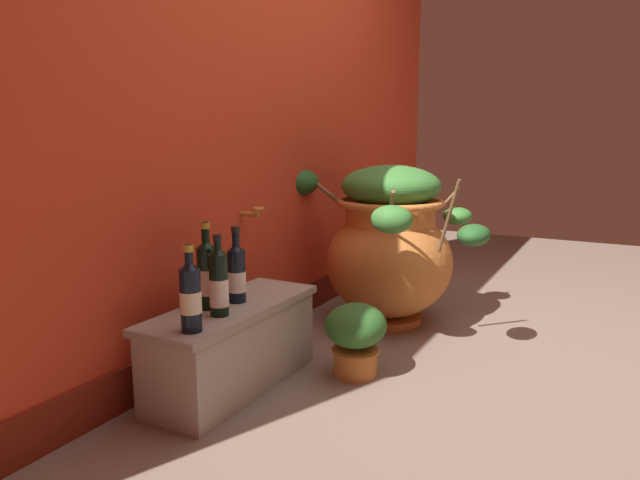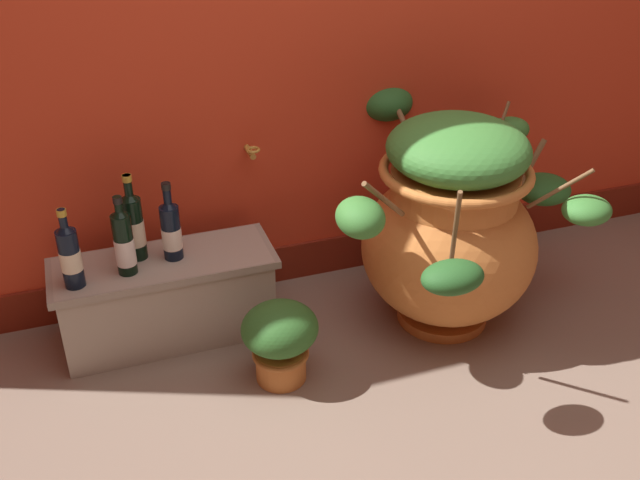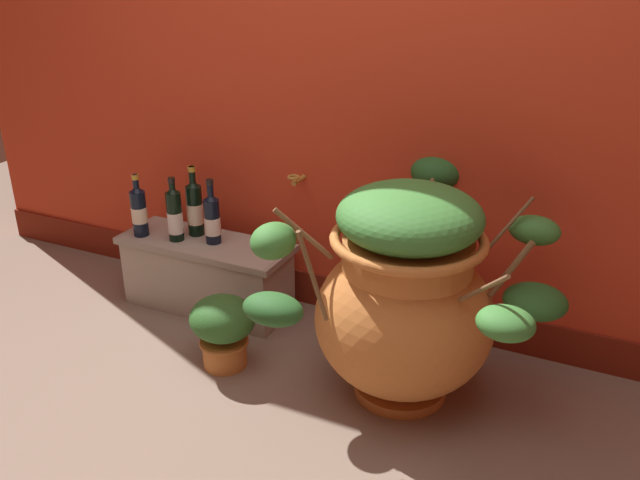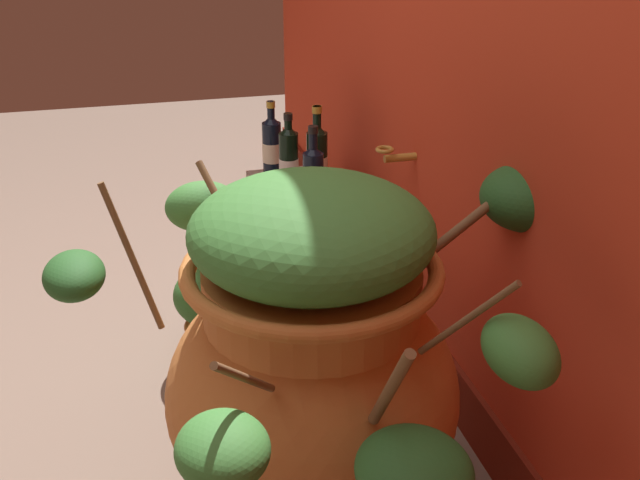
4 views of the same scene
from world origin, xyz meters
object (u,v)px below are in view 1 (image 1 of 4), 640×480
at_px(wine_bottle_left, 207,273).
at_px(potted_shrub, 356,335).
at_px(wine_bottle_right, 219,282).
at_px(terracotta_urn, 389,243).
at_px(wine_bottle_middle, 237,272).
at_px(wine_bottle_back, 190,295).

distance_m(wine_bottle_left, potted_shrub, 0.68).
bearing_deg(potted_shrub, wine_bottle_right, 143.51).
distance_m(terracotta_urn, wine_bottle_middle, 1.05).
relative_size(wine_bottle_middle, potted_shrub, 0.98).
bearing_deg(wine_bottle_right, wine_bottle_back, -172.07).
bearing_deg(wine_bottle_right, terracotta_urn, -9.53).
bearing_deg(terracotta_urn, wine_bottle_left, 165.61).
bearing_deg(wine_bottle_left, wine_bottle_back, -152.75).
distance_m(wine_bottle_left, wine_bottle_back, 0.26).
height_order(wine_bottle_left, wine_bottle_right, wine_bottle_left).
bearing_deg(wine_bottle_middle, terracotta_urn, -13.70).
xyz_separation_m(terracotta_urn, wine_bottle_back, (-1.38, 0.17, 0.04)).
height_order(wine_bottle_middle, wine_bottle_right, wine_bottle_middle).
distance_m(wine_bottle_left, wine_bottle_right, 0.11).
xyz_separation_m(terracotta_urn, wine_bottle_right, (-1.20, 0.20, 0.04)).
xyz_separation_m(wine_bottle_left, wine_bottle_back, (-0.23, -0.12, -0.01)).
xyz_separation_m(wine_bottle_back, potted_shrub, (0.65, -0.32, -0.30)).
xyz_separation_m(terracotta_urn, wine_bottle_middle, (-1.02, 0.25, 0.03)).
relative_size(terracotta_urn, wine_bottle_back, 3.99).
bearing_deg(wine_bottle_left, wine_bottle_right, -116.49).
xyz_separation_m(wine_bottle_left, wine_bottle_right, (-0.05, -0.09, -0.01)).
bearing_deg(wine_bottle_middle, potted_shrub, -53.38).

